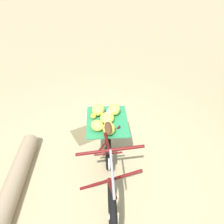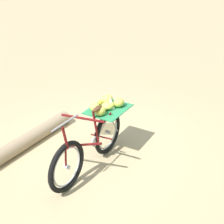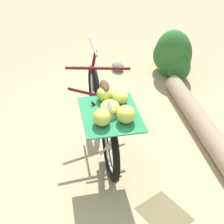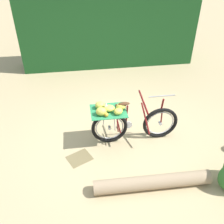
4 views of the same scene
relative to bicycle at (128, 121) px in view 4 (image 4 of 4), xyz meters
name	(u,v)px [view 4 (image 4 of 4)]	position (x,y,z in m)	size (l,w,h in m)	color
ground_plane	(119,136)	(0.07, -0.20, -0.51)	(60.00, 60.00, 0.00)	tan
foliage_hedge	(109,19)	(-1.87, -3.47, 0.93)	(5.39, 0.90, 2.87)	#19471E
bicycle	(128,121)	(0.00, 0.00, 0.00)	(1.73, 1.06, 1.03)	black
fallen_log	(153,182)	(0.39, 1.20, -0.38)	(0.24, 0.24, 1.99)	#9E8466
leaf_litter_patch	(79,158)	(1.08, -0.10, -0.50)	(0.44, 0.36, 0.01)	olive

